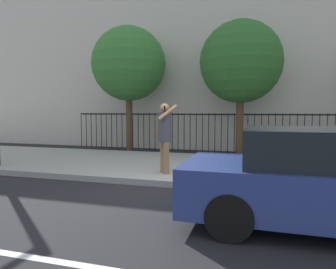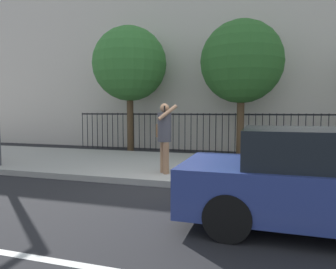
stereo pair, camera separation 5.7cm
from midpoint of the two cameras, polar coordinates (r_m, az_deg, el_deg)
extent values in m
plane|color=black|center=(6.77, 0.75, -10.08)|extent=(60.00, 60.00, 0.00)
cube|color=#9E9B93|center=(8.84, 4.60, -6.12)|extent=(28.00, 4.40, 0.15)
cube|color=beige|center=(15.31, 9.76, 17.59)|extent=(28.00, 4.00, 10.36)
cube|color=black|center=(12.33, 8.14, 3.77)|extent=(12.00, 0.04, 0.06)
cylinder|color=black|center=(14.49, -16.09, 0.78)|extent=(0.03, 0.03, 1.60)
cylinder|color=black|center=(14.36, -15.23, 0.77)|extent=(0.03, 0.03, 1.60)
cylinder|color=black|center=(14.22, -14.35, 0.75)|extent=(0.03, 0.03, 1.60)
cylinder|color=black|center=(14.10, -13.46, 0.73)|extent=(0.03, 0.03, 1.60)
cylinder|color=black|center=(13.97, -12.55, 0.72)|extent=(0.03, 0.03, 1.60)
cylinder|color=black|center=(13.85, -11.62, 0.70)|extent=(0.03, 0.03, 1.60)
cylinder|color=black|center=(13.73, -10.68, 0.68)|extent=(0.03, 0.03, 1.60)
cylinder|color=black|center=(13.62, -9.73, 0.66)|extent=(0.03, 0.03, 1.60)
cylinder|color=black|center=(13.51, -8.75, 0.64)|extent=(0.03, 0.03, 1.60)
cylinder|color=black|center=(13.40, -7.76, 0.63)|extent=(0.03, 0.03, 1.60)
cylinder|color=black|center=(13.30, -6.76, 0.61)|extent=(0.03, 0.03, 1.60)
cylinder|color=black|center=(13.20, -5.74, 0.59)|extent=(0.03, 0.03, 1.60)
cylinder|color=black|center=(13.11, -4.70, 0.56)|extent=(0.03, 0.03, 1.60)
cylinder|color=black|center=(13.02, -3.66, 0.54)|extent=(0.03, 0.03, 1.60)
cylinder|color=black|center=(12.94, -2.59, 0.52)|extent=(0.03, 0.03, 1.60)
cylinder|color=black|center=(12.86, -1.52, 0.50)|extent=(0.03, 0.03, 1.60)
cylinder|color=black|center=(12.78, -0.43, 0.48)|extent=(0.03, 0.03, 1.60)
cylinder|color=black|center=(12.71, 0.68, 0.45)|extent=(0.03, 0.03, 1.60)
cylinder|color=black|center=(12.64, 1.79, 0.43)|extent=(0.03, 0.03, 1.60)
cylinder|color=black|center=(12.58, 2.92, 0.41)|extent=(0.03, 0.03, 1.60)
cylinder|color=black|center=(12.53, 4.05, 0.38)|extent=(0.03, 0.03, 1.60)
cylinder|color=black|center=(12.47, 5.20, 0.36)|extent=(0.03, 0.03, 1.60)
cylinder|color=black|center=(12.43, 6.35, 0.33)|extent=(0.03, 0.03, 1.60)
cylinder|color=black|center=(12.39, 7.52, 0.31)|extent=(0.03, 0.03, 1.60)
cylinder|color=black|center=(12.35, 8.69, 0.28)|extent=(0.03, 0.03, 1.60)
cylinder|color=black|center=(12.32, 9.86, 0.26)|extent=(0.03, 0.03, 1.60)
cylinder|color=black|center=(12.29, 11.05, 0.23)|extent=(0.03, 0.03, 1.60)
cylinder|color=black|center=(12.27, 12.23, 0.20)|extent=(0.03, 0.03, 1.60)
cylinder|color=black|center=(12.26, 13.42, 0.18)|extent=(0.03, 0.03, 1.60)
cylinder|color=black|center=(12.25, 14.62, 0.15)|extent=(0.03, 0.03, 1.60)
cylinder|color=black|center=(12.24, 15.81, 0.12)|extent=(0.03, 0.03, 1.60)
cylinder|color=black|center=(12.24, 17.01, 0.10)|extent=(0.03, 0.03, 1.60)
cylinder|color=black|center=(12.25, 18.20, 0.07)|extent=(0.03, 0.03, 1.60)
cylinder|color=black|center=(12.26, 19.39, 0.04)|extent=(0.03, 0.03, 1.60)
cylinder|color=black|center=(12.28, 20.58, 0.02)|extent=(0.03, 0.03, 1.60)
cylinder|color=black|center=(12.30, 21.77, -0.01)|extent=(0.03, 0.03, 1.60)
cylinder|color=black|center=(12.33, 22.95, -0.04)|extent=(0.03, 0.03, 1.60)
cylinder|color=black|center=(12.36, 24.12, -0.06)|extent=(0.03, 0.03, 1.60)
cylinder|color=black|center=(12.40, 25.29, -0.09)|extent=(0.03, 0.03, 1.60)
cylinder|color=black|center=(12.44, 26.45, -0.12)|extent=(0.03, 0.03, 1.60)
cylinder|color=black|center=(12.49, 27.61, -0.14)|extent=(0.03, 0.03, 1.60)
cylinder|color=black|center=(12.54, 28.75, -0.17)|extent=(0.03, 0.03, 1.60)
cube|color=silver|center=(3.73, -15.13, -22.88)|extent=(25.20, 0.12, 0.01)
cube|color=navy|center=(4.97, 27.97, -9.24)|extent=(4.21, 1.82, 0.70)
cube|color=black|center=(4.83, 25.91, -2.27)|extent=(2.01, 1.61, 0.55)
cylinder|color=black|center=(5.74, 12.68, -9.57)|extent=(0.64, 0.22, 0.64)
cylinder|color=black|center=(4.17, 11.08, -15.00)|extent=(0.64, 0.22, 0.64)
cylinder|color=#936B4C|center=(7.46, -0.57, -4.44)|extent=(0.15, 0.15, 0.79)
cylinder|color=#936B4C|center=(7.64, -1.14, -4.22)|extent=(0.15, 0.15, 0.79)
cylinder|color=#3F3F47|center=(7.47, -0.87, 1.40)|extent=(0.48, 0.48, 0.72)
sphere|color=#936B4C|center=(7.46, -0.87, 5.01)|extent=(0.22, 0.22, 0.22)
cylinder|color=#936B4C|center=(7.27, -0.28, 4.16)|extent=(0.45, 0.39, 0.39)
cylinder|color=#936B4C|center=(7.66, -1.43, 1.31)|extent=(0.09, 0.09, 0.55)
cube|color=black|center=(7.30, -0.86, 4.87)|extent=(0.05, 0.06, 0.15)
cube|color=brown|center=(7.72, -1.59, 0.69)|extent=(0.30, 0.32, 0.34)
cube|color=#333338|center=(10.16, 28.15, -3.68)|extent=(0.08, 0.41, 0.40)
cylinder|color=#4C3823|center=(11.42, 13.18, 2.48)|extent=(0.27, 0.27, 2.64)
sphere|color=#2D6628|center=(11.55, 13.38, 13.14)|extent=(2.97, 2.97, 2.97)
cylinder|color=#4C3823|center=(12.50, -7.42, 3.02)|extent=(0.26, 0.26, 2.76)
sphere|color=#387A33|center=(12.64, -7.53, 13.04)|extent=(2.98, 2.98, 2.98)
camera|label=1|loc=(0.03, -90.21, -0.02)|focal=32.39mm
camera|label=2|loc=(0.03, 89.79, 0.02)|focal=32.39mm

